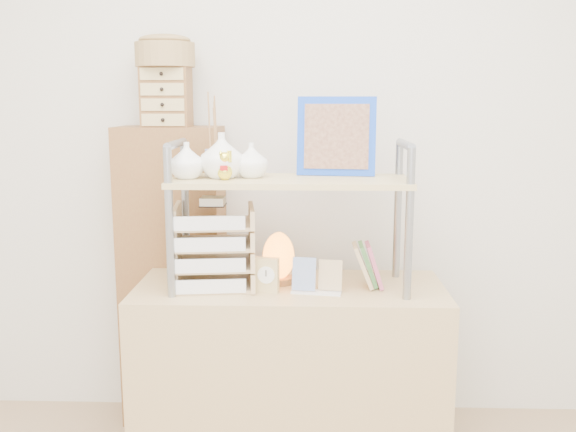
% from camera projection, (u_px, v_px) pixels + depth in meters
% --- Properties ---
extents(room_shell, '(3.42, 3.41, 2.61)m').
position_uv_depth(room_shell, '(280.00, 2.00, 1.53)').
color(room_shell, silver).
rests_on(room_shell, ground).
extents(desk, '(1.20, 0.50, 0.75)m').
position_uv_depth(desk, '(290.00, 376.00, 2.56)').
color(desk, tan).
rests_on(desk, ground).
extents(cabinet, '(0.46, 0.26, 1.35)m').
position_uv_depth(cabinet, '(174.00, 277.00, 2.89)').
color(cabinet, brown).
rests_on(cabinet, ground).
extents(hutch, '(0.90, 0.34, 0.73)m').
position_uv_depth(hutch, '(266.00, 173.00, 2.43)').
color(hutch, gray).
rests_on(hutch, desk).
extents(letter_tray, '(0.32, 0.30, 0.35)m').
position_uv_depth(letter_tray, '(214.00, 251.00, 2.47)').
color(letter_tray, tan).
rests_on(letter_tray, desk).
extents(salt_lamp, '(0.13, 0.13, 0.20)m').
position_uv_depth(salt_lamp, '(279.00, 257.00, 2.52)').
color(salt_lamp, brown).
rests_on(salt_lamp, desk).
extents(desk_clock, '(0.10, 0.05, 0.13)m').
position_uv_depth(desk_clock, '(266.00, 275.00, 2.41)').
color(desk_clock, tan).
rests_on(desk_clock, desk).
extents(postcard_stand, '(0.19, 0.08, 0.13)m').
position_uv_depth(postcard_stand, '(316.00, 283.00, 2.40)').
color(postcard_stand, white).
rests_on(postcard_stand, desk).
extents(drawer_chest, '(0.20, 0.16, 0.25)m').
position_uv_depth(drawer_chest, '(166.00, 97.00, 2.72)').
color(drawer_chest, brown).
rests_on(drawer_chest, cabinet).
extents(woven_basket, '(0.25, 0.25, 0.10)m').
position_uv_depth(woven_basket, '(165.00, 55.00, 2.69)').
color(woven_basket, olive).
rests_on(woven_basket, drawer_chest).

